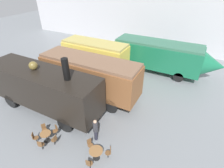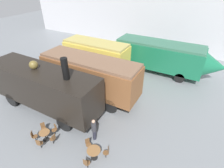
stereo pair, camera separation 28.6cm
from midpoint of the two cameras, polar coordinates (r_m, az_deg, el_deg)
name	(u,v)px [view 1 (the left image)]	position (r m, az deg, el deg)	size (l,w,h in m)	color
ground_plane	(91,100)	(16.00, -7.24, -5.15)	(80.00, 80.00, 0.00)	gray
backdrop_wall	(149,16)	(27.14, 11.55, 20.79)	(44.00, 0.15, 9.00)	silver
streamlined_locomotive	(164,56)	(20.25, 16.19, 8.90)	(11.40, 2.90, 3.45)	#196B47
passenger_coach_vintage	(95,56)	(19.25, -5.91, 9.15)	(7.04, 2.51, 3.69)	#E0C64C
passenger_coach_wooden	(90,74)	(15.35, -7.80, 3.19)	(8.89, 2.70, 3.74)	brown
steam_locomotive	(43,87)	(14.63, -22.11, -0.90)	(9.72, 2.63, 5.17)	black
cafe_table_near	(46,135)	(12.97, -21.39, -15.38)	(0.72, 0.72, 0.73)	black
cafe_table_mid	(96,152)	(11.36, -6.02, -21.29)	(0.84, 0.84, 0.72)	black
cafe_chair_0	(54,140)	(12.58, -18.93, -16.79)	(0.36, 0.36, 0.87)	black
cafe_chair_1	(56,130)	(13.16, -18.51, -13.99)	(0.37, 0.39, 0.87)	black
cafe_chair_2	(44,128)	(13.52, -21.89, -13.32)	(0.40, 0.40, 0.87)	black
cafe_chair_3	(34,137)	(13.19, -24.57, -15.52)	(0.40, 0.40, 0.87)	black
cafe_chair_4	(41,145)	(12.60, -22.89, -17.80)	(0.37, 0.39, 0.87)	black
cafe_chair_5	(89,164)	(11.04, -8.35, -24.34)	(0.36, 0.36, 0.87)	black
cafe_chair_6	(109,152)	(11.38, -1.72, -21.32)	(0.40, 0.39, 0.87)	black
cafe_chair_7	(90,144)	(11.85, -7.96, -18.78)	(0.40, 0.39, 0.87)	black
visitor_person	(95,129)	(11.99, -6.12, -14.47)	(0.34, 0.34, 1.76)	#262633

